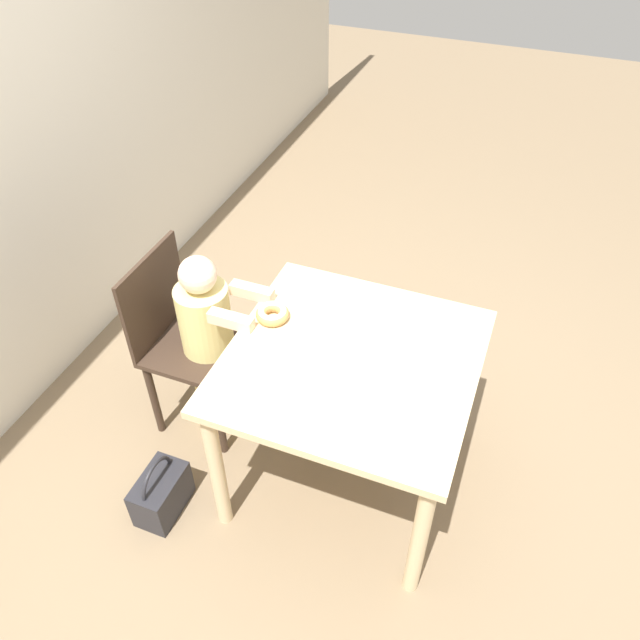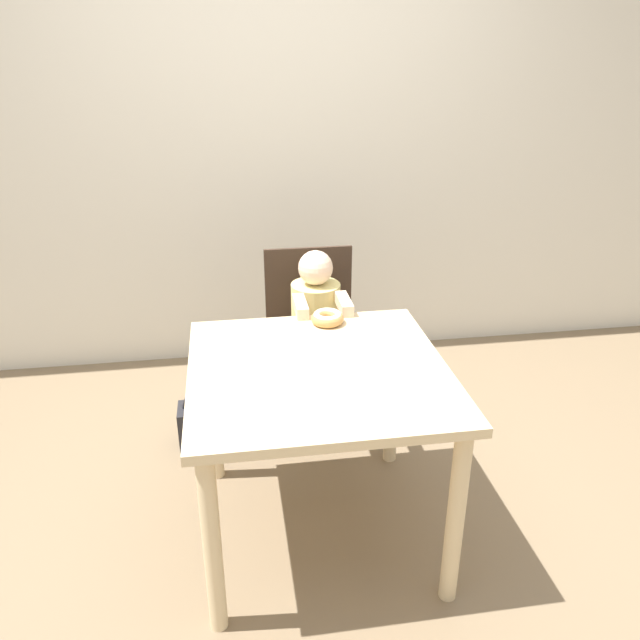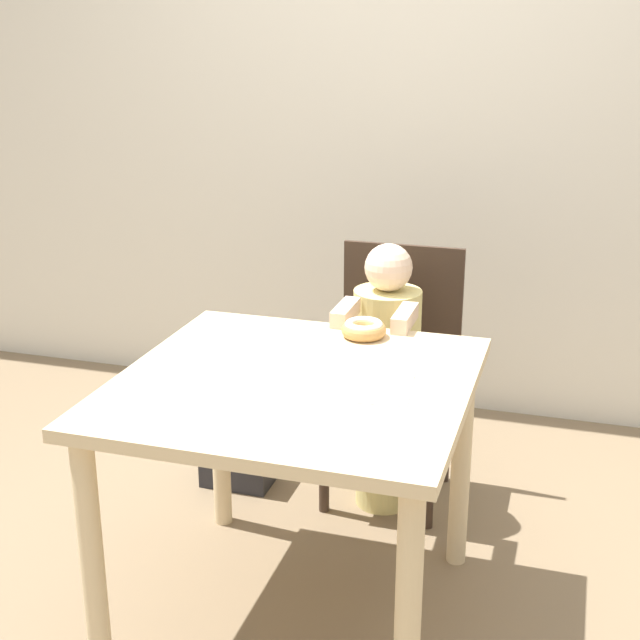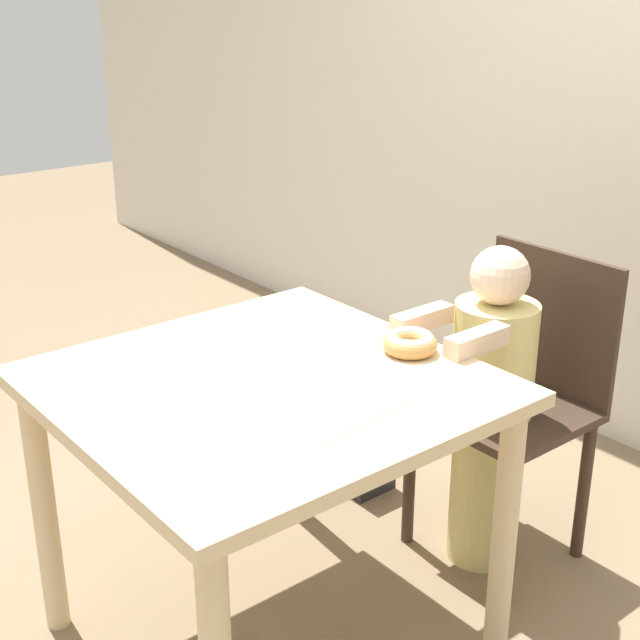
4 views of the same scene
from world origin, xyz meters
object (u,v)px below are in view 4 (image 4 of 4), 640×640
(child_figure, at_px, (489,409))
(handbag, at_px, (354,452))
(chair, at_px, (516,399))
(donut, at_px, (410,342))

(child_figure, distance_m, handbag, 0.65)
(handbag, bearing_deg, chair, 13.97)
(chair, distance_m, donut, 0.52)
(child_figure, relative_size, handbag, 3.10)
(chair, xyz_separation_m, handbag, (-0.54, -0.13, -0.36))
(chair, distance_m, handbag, 0.67)
(child_figure, xyz_separation_m, handbag, (-0.54, -0.02, -0.37))
(chair, relative_size, child_figure, 0.94)
(donut, bearing_deg, child_figure, 90.17)
(donut, relative_size, handbag, 0.44)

